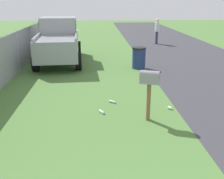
# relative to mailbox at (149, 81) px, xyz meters

# --- Properties ---
(mailbox) EXTENTS (0.33, 0.51, 1.28)m
(mailbox) POSITION_rel_mailbox_xyz_m (0.00, 0.00, 0.00)
(mailbox) COLOR brown
(mailbox) RESTS_ON ground
(pickup_truck) EXTENTS (5.06, 2.31, 2.09)m
(pickup_truck) POSITION_rel_mailbox_xyz_m (7.00, 3.07, 0.08)
(pickup_truck) COLOR #93999E
(pickup_truck) RESTS_ON ground
(trash_bin) EXTENTS (0.60, 0.60, 0.93)m
(trash_bin) POSITION_rel_mailbox_xyz_m (5.40, -0.57, -0.55)
(trash_bin) COLOR navy
(trash_bin) RESTS_ON ground
(pedestrian) EXTENTS (0.46, 0.33, 1.68)m
(pedestrian) POSITION_rel_mailbox_xyz_m (12.21, -2.83, -0.05)
(pedestrian) COLOR #2D3351
(pedestrian) RESTS_ON ground
(fence_section) EXTENTS (17.98, 0.07, 1.67)m
(fence_section) POSITION_rel_mailbox_xyz_m (3.86, 4.56, -0.12)
(fence_section) COLOR #9EA3A8
(fence_section) RESTS_ON ground
(litter_cup_far_scatter) EXTENTS (0.13, 0.13, 0.08)m
(litter_cup_far_scatter) POSITION_rel_mailbox_xyz_m (0.64, -0.74, -0.98)
(litter_cup_far_scatter) COLOR white
(litter_cup_far_scatter) RESTS_ON ground
(litter_bottle_midfield_b) EXTENTS (0.23, 0.17, 0.07)m
(litter_bottle_midfield_b) POSITION_rel_mailbox_xyz_m (0.48, 1.16, -0.98)
(litter_bottle_midfield_b) COLOR #B2D8BF
(litter_bottle_midfield_b) RESTS_ON ground
(litter_bottle_midfield_a) EXTENTS (0.20, 0.21, 0.07)m
(litter_bottle_midfield_a) POSITION_rel_mailbox_xyz_m (1.23, 0.84, -0.98)
(litter_bottle_midfield_a) COLOR #B2D8BF
(litter_bottle_midfield_a) RESTS_ON ground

